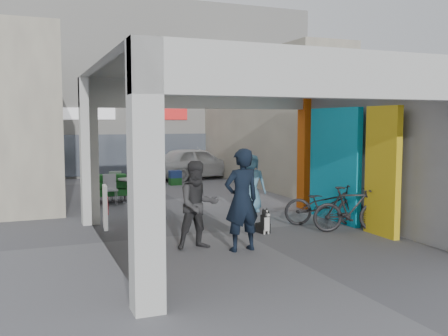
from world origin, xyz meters
name	(u,v)px	position (x,y,z in m)	size (l,w,h in m)	color
ground	(237,230)	(0.00, 0.00, 0.00)	(90.00, 90.00, 0.00)	slate
arcade_canopy	(277,129)	(0.54, -0.82, 2.30)	(6.40, 6.45, 6.40)	beige
far_building	(122,89)	(0.00, 13.99, 3.99)	(18.00, 4.08, 8.00)	silver
plaza_bldg_left	(21,120)	(-4.50, 7.50, 2.50)	(2.00, 9.00, 5.00)	#BBB49B
plaza_bldg_right	(267,121)	(4.50, 7.50, 2.50)	(2.00, 9.00, 5.00)	#BBB49B
bollard_left	(146,200)	(-1.53, 2.46, 0.43)	(0.09, 0.09, 0.85)	#989BA0
bollard_center	(200,198)	(-0.05, 2.43, 0.41)	(0.09, 0.09, 0.82)	#989BA0
bollard_right	(255,194)	(1.59, 2.43, 0.42)	(0.09, 0.09, 0.85)	#989BA0
advert_board_near	(141,244)	(-2.75, -2.44, 0.51)	(0.22, 0.55, 1.00)	white
advert_board_far	(105,207)	(-2.75, 1.32, 0.51)	(0.14, 0.56, 1.00)	white
cafe_set	(124,191)	(-1.63, 5.04, 0.32)	(1.50, 1.21, 0.91)	#ADADB2
produce_stand	(109,191)	(-2.07, 5.15, 0.33)	(1.27, 0.69, 0.83)	black
crate_stack	(175,178)	(0.97, 8.40, 0.28)	(0.45, 0.35, 0.56)	#1A5C1E
border_collie	(264,223)	(0.44, -0.48, 0.23)	(0.21, 0.42, 0.57)	black
man_with_dog	(242,200)	(-0.62, -1.64, 0.98)	(0.72, 0.47, 1.96)	black
man_back_turned	(198,205)	(-1.34, -1.18, 0.86)	(0.83, 0.65, 1.71)	#363638
man_elderly	(252,183)	(1.33, 2.11, 0.79)	(0.77, 0.50, 1.57)	#598EAD
man_crates	(143,161)	(-0.32, 8.19, 1.00)	(1.17, 0.49, 2.00)	black
bicycle_front	(324,205)	(2.15, -0.22, 0.50)	(0.66, 1.89, 0.99)	black
bicycle_rear	(351,209)	(2.30, -1.06, 0.51)	(0.48, 1.71, 1.03)	black
white_van	(196,163)	(2.39, 10.10, 0.69)	(1.63, 4.05, 1.38)	white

